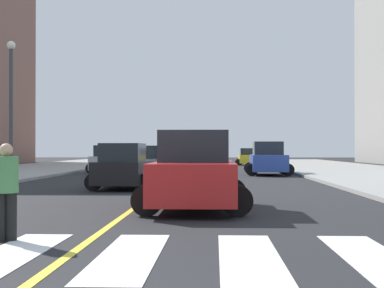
% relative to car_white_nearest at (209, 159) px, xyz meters
% --- Properties ---
extents(crosswalk_paint, '(13.50, 4.00, 0.01)m').
position_rel_car_white_nearest_xyz_m(crosswalk_paint, '(-1.66, -39.28, -0.79)').
color(crosswalk_paint, silver).
rests_on(crosswalk_paint, ground).
extents(lane_divider_paint, '(0.16, 80.00, 0.01)m').
position_rel_car_white_nearest_xyz_m(lane_divider_paint, '(-1.66, -3.28, -0.79)').
color(lane_divider_paint, yellow).
rests_on(lane_divider_paint, ground).
extents(car_white_nearest, '(2.38, 3.81, 1.70)m').
position_rel_car_white_nearest_xyz_m(car_white_nearest, '(0.00, 0.00, 0.00)').
color(car_white_nearest, silver).
rests_on(car_white_nearest, ground).
extents(car_silver_second, '(2.72, 4.26, 1.87)m').
position_rel_car_white_nearest_xyz_m(car_silver_second, '(-6.65, -9.48, 0.08)').
color(car_silver_second, '#B7B7BC').
rests_on(car_silver_second, ground).
extents(car_yellow_third, '(2.41, 3.86, 1.73)m').
position_rel_car_white_nearest_xyz_m(car_yellow_third, '(3.83, 10.21, 0.01)').
color(car_yellow_third, gold).
rests_on(car_yellow_third, ground).
extents(car_red_fourth, '(2.91, 4.67, 2.08)m').
position_rel_car_white_nearest_xyz_m(car_red_fourth, '(-0.02, -32.77, 0.18)').
color(car_red_fourth, red).
rests_on(car_red_fourth, ground).
extents(car_gray_fifth, '(2.63, 4.11, 1.80)m').
position_rel_car_white_nearest_xyz_m(car_gray_fifth, '(-3.22, -16.69, 0.05)').
color(car_gray_fifth, slate).
rests_on(car_gray_fifth, ground).
extents(car_black_sixth, '(2.65, 4.17, 1.84)m').
position_rel_car_white_nearest_xyz_m(car_black_sixth, '(-3.17, -24.93, 0.07)').
color(car_black_sixth, black).
rests_on(car_black_sixth, ground).
extents(car_blue_seventh, '(2.96, 4.69, 2.08)m').
position_rel_car_white_nearest_xyz_m(car_blue_seventh, '(3.84, -12.13, 0.18)').
color(car_blue_seventh, '#2D479E').
rests_on(car_blue_seventh, ground).
extents(pedestrian_crossing, '(0.42, 0.42, 1.70)m').
position_rel_car_white_nearest_xyz_m(pedestrian_crossing, '(-3.10, -38.04, 0.14)').
color(pedestrian_crossing, black).
rests_on(pedestrian_crossing, ground).
extents(street_lamp, '(0.44, 0.44, 7.00)m').
position_rel_car_white_nearest_xyz_m(street_lamp, '(-9.90, -19.18, 3.51)').
color(street_lamp, '#38383D').
rests_on(street_lamp, sidewalk_kerb_west).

